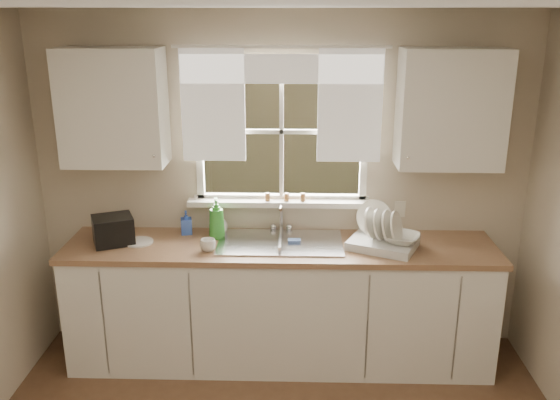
{
  "coord_description": "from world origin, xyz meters",
  "views": [
    {
      "loc": [
        0.11,
        -2.19,
        2.48
      ],
      "look_at": [
        0.0,
        1.65,
        1.25
      ],
      "focal_mm": 38.0,
      "sensor_mm": 36.0,
      "label": 1
    }
  ],
  "objects_px": {
    "black_appliance": "(113,230)",
    "soap_bottle_a": "(217,218)",
    "dish_rack": "(382,238)",
    "cup": "(208,245)"
  },
  "relations": [
    {
      "from": "black_appliance",
      "to": "soap_bottle_a",
      "type": "bearing_deg",
      "value": -14.41
    },
    {
      "from": "dish_rack",
      "to": "cup",
      "type": "bearing_deg",
      "value": -175.24
    },
    {
      "from": "cup",
      "to": "black_appliance",
      "type": "height_order",
      "value": "black_appliance"
    },
    {
      "from": "soap_bottle_a",
      "to": "black_appliance",
      "type": "distance_m",
      "value": 0.73
    },
    {
      "from": "black_appliance",
      "to": "dish_rack",
      "type": "bearing_deg",
      "value": -24.59
    },
    {
      "from": "black_appliance",
      "to": "cup",
      "type": "bearing_deg",
      "value": -34.26
    },
    {
      "from": "dish_rack",
      "to": "cup",
      "type": "distance_m",
      "value": 1.21
    },
    {
      "from": "soap_bottle_a",
      "to": "cup",
      "type": "xyz_separation_m",
      "value": [
        -0.03,
        -0.25,
        -0.11
      ]
    },
    {
      "from": "soap_bottle_a",
      "to": "black_appliance",
      "type": "xyz_separation_m",
      "value": [
        -0.72,
        -0.12,
        -0.05
      ]
    },
    {
      "from": "soap_bottle_a",
      "to": "cup",
      "type": "height_order",
      "value": "soap_bottle_a"
    }
  ]
}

